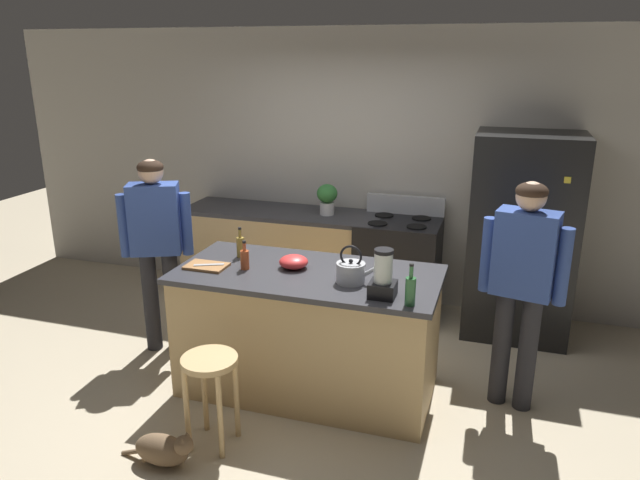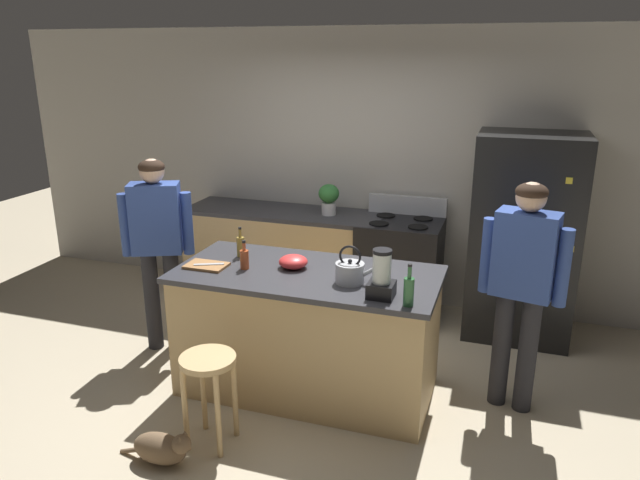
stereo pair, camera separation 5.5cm
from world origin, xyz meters
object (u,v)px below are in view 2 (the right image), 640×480
at_px(potted_plant, 329,197).
at_px(chef_knife, 209,264).
at_px(stove_range, 399,268).
at_px(blender_appliance, 382,277).
at_px(cutting_board, 207,266).
at_px(kitchen_island, 307,331).
at_px(mixing_bowl, 293,262).
at_px(bar_stool, 209,376).
at_px(bottle_olive_oil, 409,291).
at_px(tea_kettle, 350,272).
at_px(person_by_sink_right, 522,276).
at_px(bottle_cooking_sauce, 244,259).
at_px(bottle_vinegar, 241,246).
at_px(person_by_island_left, 158,237).
at_px(cat, 162,448).
at_px(refrigerator, 524,238).

relative_size(potted_plant, chef_knife, 1.36).
relative_size(stove_range, chef_knife, 5.14).
height_order(potted_plant, blender_appliance, blender_appliance).
height_order(potted_plant, cutting_board, potted_plant).
distance_m(kitchen_island, potted_plant, 1.71).
xyz_separation_m(mixing_bowl, cutting_board, (-0.61, -0.18, -0.04)).
height_order(bar_stool, bottle_olive_oil, bottle_olive_oil).
xyz_separation_m(blender_appliance, mixing_bowl, (-0.73, 0.32, -0.09)).
height_order(blender_appliance, tea_kettle, blender_appliance).
bearing_deg(cutting_board, person_by_sink_right, 9.81).
height_order(bottle_cooking_sauce, bottle_vinegar, bottle_vinegar).
xyz_separation_m(person_by_island_left, cat, (0.83, -1.35, -0.89)).
relative_size(bottle_cooking_sauce, tea_kettle, 0.78).
xyz_separation_m(bar_stool, blender_appliance, (0.98, 0.55, 0.59)).
xyz_separation_m(kitchen_island, bar_stool, (-0.37, -0.83, 0.02)).
bearing_deg(person_by_island_left, mixing_bowl, -8.56).
distance_m(tea_kettle, cutting_board, 1.09).
distance_m(person_by_island_left, mixing_bowl, 1.29).
height_order(refrigerator, bottle_cooking_sauce, refrigerator).
bearing_deg(chef_knife, cat, -105.37).
xyz_separation_m(bar_stool, cat, (-0.20, -0.28, -0.39)).
xyz_separation_m(bottle_cooking_sauce, chef_knife, (-0.26, -0.06, -0.06)).
height_order(cat, chef_knife, chef_knife).
distance_m(mixing_bowl, tea_kettle, 0.50).
distance_m(bottle_olive_oil, tea_kettle, 0.52).
xyz_separation_m(bar_stool, bottle_cooking_sauce, (-0.08, 0.75, 0.54)).
xyz_separation_m(blender_appliance, bottle_vinegar, (-1.21, 0.43, -0.05)).
bearing_deg(cat, bottle_olive_oil, 28.82).
relative_size(person_by_sink_right, bottle_cooking_sauce, 7.68).
relative_size(kitchen_island, bottle_olive_oil, 6.91).
relative_size(kitchen_island, bottle_vinegar, 8.08).
relative_size(refrigerator, bar_stool, 2.88).
bearing_deg(person_by_island_left, cat, -58.51).
xyz_separation_m(refrigerator, bottle_cooking_sauce, (-1.94, -1.58, 0.12)).
xyz_separation_m(potted_plant, chef_knife, (-0.39, -1.69, -0.15)).
relative_size(person_by_sink_right, cat, 3.20).
distance_m(stove_range, potted_plant, 0.96).
bearing_deg(potted_plant, bottle_vinegar, -101.02).
bearing_deg(bottle_olive_oil, bottle_cooking_sauce, 167.54).
bearing_deg(stove_range, tea_kettle, -91.55).
distance_m(person_by_sink_right, bottle_olive_oil, 0.90).
relative_size(kitchen_island, person_by_island_left, 1.15).
distance_m(refrigerator, bottle_vinegar, 2.48).
bearing_deg(cutting_board, bar_stool, -62.16).
bearing_deg(chef_knife, potted_plant, 52.97).
height_order(refrigerator, cat, refrigerator).
bearing_deg(person_by_island_left, potted_plant, 50.84).
relative_size(bar_stool, bottle_olive_oil, 2.28).
height_order(tea_kettle, cutting_board, tea_kettle).
xyz_separation_m(person_by_island_left, mixing_bowl, (1.27, -0.19, -0.00)).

